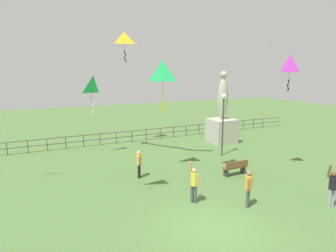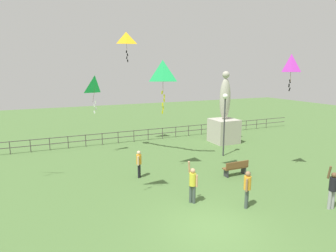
{
  "view_description": "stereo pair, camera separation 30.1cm",
  "coord_description": "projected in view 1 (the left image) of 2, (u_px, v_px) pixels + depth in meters",
  "views": [
    {
      "loc": [
        -5.81,
        -8.17,
        5.83
      ],
      "look_at": [
        0.63,
        5.45,
        2.9
      ],
      "focal_mm": 30.72,
      "sensor_mm": 36.0,
      "label": 1
    },
    {
      "loc": [
        -5.53,
        -8.3,
        5.83
      ],
      "look_at": [
        0.63,
        5.45,
        2.9
      ],
      "focal_mm": 30.72,
      "sensor_mm": 36.0,
      "label": 2
    }
  ],
  "objects": [
    {
      "name": "ground_plane",
      "position": [
        215.0,
        228.0,
        10.8
      ],
      "size": [
        80.0,
        80.0,
        0.0
      ],
      "primitive_type": "plane",
      "color": "#4C7038"
    },
    {
      "name": "kite_7",
      "position": [
        289.0,
        65.0,
        15.8
      ],
      "size": [
        0.79,
        0.74,
        1.99
      ],
      "color": "#B22DB2"
    },
    {
      "name": "person_2",
      "position": [
        248.0,
        186.0,
        12.3
      ],
      "size": [
        0.39,
        0.37,
        1.64
      ],
      "color": "#3F4C47",
      "rests_on": "ground_plane"
    },
    {
      "name": "lamppost",
      "position": [
        223.0,
        111.0,
        19.38
      ],
      "size": [
        0.36,
        0.36,
        4.3
      ],
      "color": "#38383D",
      "rests_on": "ground_plane"
    },
    {
      "name": "kite_4",
      "position": [
        162.0,
        73.0,
        16.01
      ],
      "size": [
        1.19,
        0.86,
        2.95
      ],
      "color": "#1EB759"
    },
    {
      "name": "waterfront_railing",
      "position": [
        110.0,
        137.0,
        22.93
      ],
      "size": [
        36.05,
        0.06,
        0.95
      ],
      "color": "#4C4742",
      "rests_on": "ground_plane"
    },
    {
      "name": "park_bench",
      "position": [
        235.0,
        167.0,
        16.14
      ],
      "size": [
        1.5,
        0.42,
        0.85
      ],
      "color": "brown",
      "rests_on": "ground_plane"
    },
    {
      "name": "person_3",
      "position": [
        194.0,
        182.0,
        12.69
      ],
      "size": [
        0.34,
        0.49,
        1.9
      ],
      "color": "#3F4C47",
      "rests_on": "ground_plane"
    },
    {
      "name": "person_1",
      "position": [
        139.0,
        162.0,
        15.7
      ],
      "size": [
        0.28,
        0.41,
        1.52
      ],
      "color": "black",
      "rests_on": "ground_plane"
    },
    {
      "name": "statue_monument",
      "position": [
        222.0,
        123.0,
        23.41
      ],
      "size": [
        1.99,
        1.99,
        5.76
      ],
      "color": "#B2AD9E",
      "rests_on": "ground_plane"
    },
    {
      "name": "person_0",
      "position": [
        332.0,
        186.0,
        12.24
      ],
      "size": [
        0.49,
        0.34,
        1.92
      ],
      "color": "#99999E",
      "rests_on": "ground_plane"
    },
    {
      "name": "kite_1",
      "position": [
        94.0,
        86.0,
        18.75
      ],
      "size": [
        0.97,
        0.84,
        2.51
      ],
      "color": "#1EB759"
    },
    {
      "name": "kite_5",
      "position": [
        124.0,
        40.0,
        21.65
      ],
      "size": [
        1.19,
        0.94,
        2.16
      ],
      "color": "yellow"
    }
  ]
}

